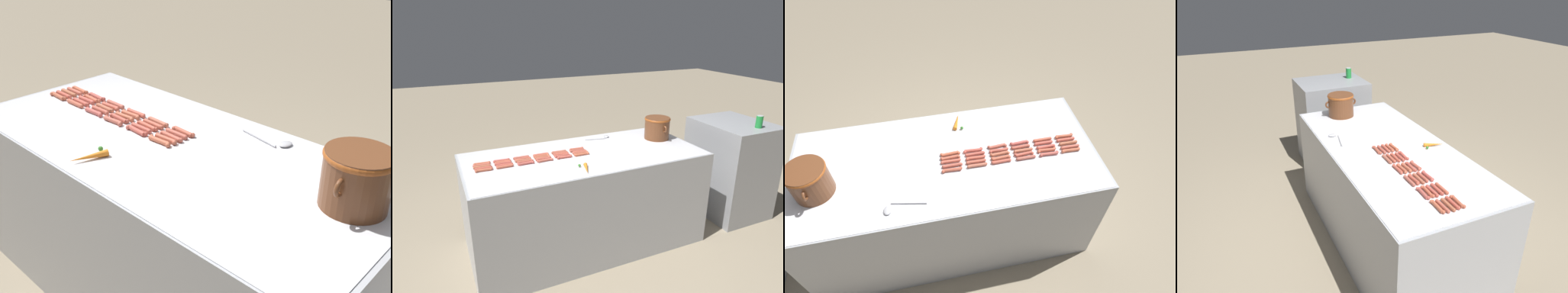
% 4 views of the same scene
% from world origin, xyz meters
% --- Properties ---
extents(ground_plane, '(20.00, 20.00, 0.00)m').
position_xyz_m(ground_plane, '(0.00, 0.00, 0.00)').
color(ground_plane, gray).
extents(griddle_counter, '(0.95, 2.14, 0.92)m').
position_xyz_m(griddle_counter, '(0.00, 0.00, 0.46)').
color(griddle_counter, '#ADAFB5').
rests_on(griddle_counter, ground_plane).
extents(back_cabinet, '(0.79, 0.65, 1.03)m').
position_xyz_m(back_cabinet, '(0.08, 1.71, 0.52)').
color(back_cabinet, '#939599').
rests_on(back_cabinet, ground_plane).
extents(hot_dog_0, '(0.03, 0.14, 0.02)m').
position_xyz_m(hot_dog_0, '(-0.12, -0.88, 0.93)').
color(hot_dog_0, '#BC5A3D').
rests_on(hot_dog_0, griddle_counter).
extents(hot_dog_1, '(0.03, 0.14, 0.02)m').
position_xyz_m(hot_dog_1, '(-0.12, -0.72, 0.93)').
color(hot_dog_1, '#B85147').
rests_on(hot_dog_1, griddle_counter).
extents(hot_dog_2, '(0.02, 0.14, 0.02)m').
position_xyz_m(hot_dog_2, '(-0.12, -0.55, 0.93)').
color(hot_dog_2, '#B15747').
rests_on(hot_dog_2, griddle_counter).
extents(hot_dog_3, '(0.03, 0.14, 0.02)m').
position_xyz_m(hot_dog_3, '(-0.12, -0.37, 0.93)').
color(hot_dog_3, '#BC5240').
rests_on(hot_dog_3, griddle_counter).
extents(hot_dog_4, '(0.03, 0.14, 0.02)m').
position_xyz_m(hot_dog_4, '(-0.12, -0.20, 0.93)').
color(hot_dog_4, '#B15D46').
rests_on(hot_dog_4, griddle_counter).
extents(hot_dog_5, '(0.03, 0.14, 0.02)m').
position_xyz_m(hot_dog_5, '(-0.12, -0.03, 0.93)').
color(hot_dog_5, '#B6553F').
rests_on(hot_dog_5, griddle_counter).
extents(hot_dog_6, '(0.02, 0.14, 0.02)m').
position_xyz_m(hot_dog_6, '(-0.08, -0.89, 0.93)').
color(hot_dog_6, '#BB5846').
rests_on(hot_dog_6, griddle_counter).
extents(hot_dog_7, '(0.03, 0.14, 0.02)m').
position_xyz_m(hot_dog_7, '(-0.08, -0.71, 0.93)').
color(hot_dog_7, '#BC573E').
rests_on(hot_dog_7, griddle_counter).
extents(hot_dog_8, '(0.03, 0.14, 0.02)m').
position_xyz_m(hot_dog_8, '(-0.08, -0.54, 0.93)').
color(hot_dog_8, '#BA513F').
rests_on(hot_dog_8, griddle_counter).
extents(hot_dog_9, '(0.03, 0.14, 0.02)m').
position_xyz_m(hot_dog_9, '(-0.08, -0.38, 0.93)').
color(hot_dog_9, '#B7583F').
rests_on(hot_dog_9, griddle_counter).
extents(hot_dog_10, '(0.03, 0.14, 0.02)m').
position_xyz_m(hot_dog_10, '(-0.08, -0.20, 0.93)').
color(hot_dog_10, '#B4533F').
rests_on(hot_dog_10, griddle_counter).
extents(hot_dog_11, '(0.02, 0.14, 0.02)m').
position_xyz_m(hot_dog_11, '(-0.08, -0.04, 0.93)').
color(hot_dog_11, '#B15342').
rests_on(hot_dog_11, griddle_counter).
extents(hot_dog_12, '(0.03, 0.14, 0.02)m').
position_xyz_m(hot_dog_12, '(-0.05, -0.89, 0.93)').
color(hot_dog_12, '#B15D3F').
rests_on(hot_dog_12, griddle_counter).
extents(hot_dog_13, '(0.03, 0.14, 0.02)m').
position_xyz_m(hot_dog_13, '(-0.05, -0.72, 0.93)').
color(hot_dog_13, '#BA4F41').
rests_on(hot_dog_13, griddle_counter).
extents(hot_dog_14, '(0.03, 0.14, 0.02)m').
position_xyz_m(hot_dog_14, '(-0.05, -0.55, 0.93)').
color(hot_dog_14, '#B05C42').
rests_on(hot_dog_14, griddle_counter).
extents(hot_dog_15, '(0.03, 0.14, 0.02)m').
position_xyz_m(hot_dog_15, '(-0.05, -0.38, 0.93)').
color(hot_dog_15, '#B55A3F').
rests_on(hot_dog_15, griddle_counter).
extents(hot_dog_16, '(0.03, 0.14, 0.02)m').
position_xyz_m(hot_dog_16, '(-0.05, -0.20, 0.93)').
color(hot_dog_16, '#BB523F').
rests_on(hot_dog_16, griddle_counter).
extents(hot_dog_17, '(0.03, 0.14, 0.02)m').
position_xyz_m(hot_dog_17, '(-0.04, -0.03, 0.93)').
color(hot_dog_17, '#BB5542').
rests_on(hot_dog_17, griddle_counter).
extents(hot_dog_18, '(0.03, 0.14, 0.02)m').
position_xyz_m(hot_dog_18, '(-0.01, -0.88, 0.93)').
color(hot_dog_18, '#BB4F3F').
rests_on(hot_dog_18, griddle_counter).
extents(hot_dog_19, '(0.03, 0.14, 0.02)m').
position_xyz_m(hot_dog_19, '(-0.01, -0.71, 0.93)').
color(hot_dog_19, '#BB5041').
rests_on(hot_dog_19, griddle_counter).
extents(hot_dog_20, '(0.03, 0.14, 0.02)m').
position_xyz_m(hot_dog_20, '(-0.01, -0.54, 0.93)').
color(hot_dog_20, '#B45341').
rests_on(hot_dog_20, griddle_counter).
extents(hot_dog_21, '(0.03, 0.14, 0.02)m').
position_xyz_m(hot_dog_21, '(-0.01, -0.38, 0.93)').
color(hot_dog_21, '#B45041').
rests_on(hot_dog_21, griddle_counter).
extents(hot_dog_22, '(0.02, 0.14, 0.02)m').
position_xyz_m(hot_dog_22, '(-0.01, -0.21, 0.93)').
color(hot_dog_22, '#B24F40').
rests_on(hot_dog_22, griddle_counter).
extents(hot_dog_23, '(0.03, 0.14, 0.02)m').
position_xyz_m(hot_dog_23, '(-0.01, -0.03, 0.93)').
color(hot_dog_23, '#B3563F').
rests_on(hot_dog_23, griddle_counter).
extents(hot_dog_24, '(0.03, 0.14, 0.02)m').
position_xyz_m(hot_dog_24, '(0.03, -0.89, 0.93)').
color(hot_dog_24, '#B7583D').
rests_on(hot_dog_24, griddle_counter).
extents(hot_dog_25, '(0.02, 0.14, 0.02)m').
position_xyz_m(hot_dog_25, '(0.02, -0.72, 0.93)').
color(hot_dog_25, '#BC573F').
rests_on(hot_dog_25, griddle_counter).
extents(hot_dog_26, '(0.03, 0.14, 0.02)m').
position_xyz_m(hot_dog_26, '(0.03, -0.54, 0.93)').
color(hot_dog_26, '#B85046').
rests_on(hot_dog_26, griddle_counter).
extents(hot_dog_27, '(0.03, 0.14, 0.02)m').
position_xyz_m(hot_dog_27, '(0.03, -0.38, 0.93)').
color(hot_dog_27, '#B65745').
rests_on(hot_dog_27, griddle_counter).
extents(hot_dog_28, '(0.03, 0.14, 0.02)m').
position_xyz_m(hot_dog_28, '(0.02, -0.20, 0.93)').
color(hot_dog_28, '#BE5143').
rests_on(hot_dog_28, griddle_counter).
extents(hot_dog_29, '(0.03, 0.14, 0.02)m').
position_xyz_m(hot_dog_29, '(0.03, -0.04, 0.93)').
color(hot_dog_29, '#BF5B3E').
rests_on(hot_dog_29, griddle_counter).
extents(bean_pot, '(0.32, 0.26, 0.22)m').
position_xyz_m(bean_pot, '(-0.11, 0.85, 1.04)').
color(bean_pot, brown).
rests_on(bean_pot, griddle_counter).
extents(serving_spoon, '(0.09, 0.27, 0.02)m').
position_xyz_m(serving_spoon, '(-0.34, 0.36, 0.92)').
color(serving_spoon, '#B7B7BC').
rests_on(serving_spoon, griddle_counter).
extents(carrot, '(0.18, 0.08, 0.03)m').
position_xyz_m(carrot, '(0.34, -0.14, 0.93)').
color(carrot, orange).
rests_on(carrot, griddle_counter).
extents(soda_can, '(0.07, 0.07, 0.12)m').
position_xyz_m(soda_can, '(0.33, 1.76, 1.10)').
color(soda_can, '#1E8C38').
rests_on(soda_can, back_cabinet).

